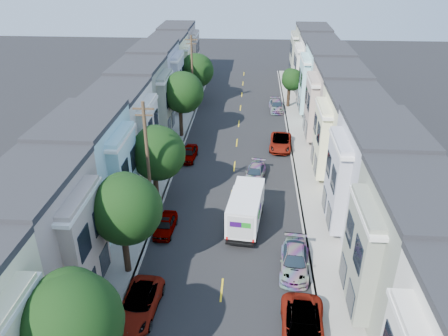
# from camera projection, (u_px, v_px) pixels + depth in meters

# --- Properties ---
(ground) EXTENTS (160.00, 160.00, 0.00)m
(ground) POSITION_uv_depth(u_px,v_px,m) (227.00, 236.00, 34.03)
(ground) COLOR black
(ground) RESTS_ON ground
(road_slab) EXTENTS (12.00, 70.00, 0.02)m
(road_slab) POSITION_uv_depth(u_px,v_px,m) (236.00, 154.00, 47.34)
(road_slab) COLOR black
(road_slab) RESTS_ON ground
(curb_left) EXTENTS (0.30, 70.00, 0.15)m
(curb_left) POSITION_uv_depth(u_px,v_px,m) (180.00, 152.00, 47.67)
(curb_left) COLOR gray
(curb_left) RESTS_ON ground
(curb_right) EXTENTS (0.30, 70.00, 0.15)m
(curb_right) POSITION_uv_depth(u_px,v_px,m) (292.00, 155.00, 46.95)
(curb_right) COLOR gray
(curb_right) RESTS_ON ground
(sidewalk_left) EXTENTS (2.60, 70.00, 0.15)m
(sidewalk_left) POSITION_uv_depth(u_px,v_px,m) (169.00, 151.00, 47.75)
(sidewalk_left) COLOR gray
(sidewalk_left) RESTS_ON ground
(sidewalk_right) EXTENTS (2.60, 70.00, 0.15)m
(sidewalk_right) POSITION_uv_depth(u_px,v_px,m) (304.00, 155.00, 46.87)
(sidewalk_right) COLOR gray
(sidewalk_right) RESTS_ON ground
(centerline) EXTENTS (0.12, 70.00, 0.01)m
(centerline) POSITION_uv_depth(u_px,v_px,m) (236.00, 154.00, 47.35)
(centerline) COLOR gold
(centerline) RESTS_ON ground
(townhouse_row_left) EXTENTS (5.00, 70.00, 8.50)m
(townhouse_row_left) POSITION_uv_depth(u_px,v_px,m) (135.00, 151.00, 48.02)
(townhouse_row_left) COLOR #EEEDB7
(townhouse_row_left) RESTS_ON ground
(townhouse_row_right) EXTENTS (5.00, 70.00, 8.50)m
(townhouse_row_right) POSITION_uv_depth(u_px,v_px,m) (340.00, 157.00, 46.67)
(townhouse_row_right) COLOR #EEEDB7
(townhouse_row_right) RESTS_ON ground
(tree_a) EXTENTS (4.70, 4.70, 7.34)m
(tree_a) POSITION_uv_depth(u_px,v_px,m) (70.00, 323.00, 19.78)
(tree_a) COLOR black
(tree_a) RESTS_ON ground
(tree_b) EXTENTS (4.64, 4.64, 7.47)m
(tree_b) POSITION_uv_depth(u_px,v_px,m) (125.00, 210.00, 27.97)
(tree_b) COLOR black
(tree_b) RESTS_ON ground
(tree_c) EXTENTS (4.70, 4.70, 6.90)m
(tree_c) POSITION_uv_depth(u_px,v_px,m) (157.00, 153.00, 36.89)
(tree_c) COLOR black
(tree_c) RESTS_ON ground
(tree_d) EXTENTS (4.70, 4.70, 7.76)m
(tree_d) POSITION_uv_depth(u_px,v_px,m) (182.00, 93.00, 49.20)
(tree_d) COLOR black
(tree_d) RESTS_ON ground
(tree_e) EXTENTS (4.70, 4.70, 7.03)m
(tree_e) POSITION_uv_depth(u_px,v_px,m) (196.00, 71.00, 60.57)
(tree_e) COLOR black
(tree_e) RESTS_ON ground
(tree_far_r) EXTENTS (2.97, 2.97, 5.38)m
(tree_far_r) POSITION_uv_depth(u_px,v_px,m) (292.00, 80.00, 59.24)
(tree_far_r) COLOR black
(tree_far_r) RESTS_ON ground
(utility_pole_near) EXTENTS (1.60, 0.26, 10.00)m
(utility_pole_near) POSITION_uv_depth(u_px,v_px,m) (148.00, 163.00, 33.83)
(utility_pole_near) COLOR #42301E
(utility_pole_near) RESTS_ON ground
(utility_pole_far) EXTENTS (1.60, 0.26, 10.00)m
(utility_pole_far) POSITION_uv_depth(u_px,v_px,m) (192.00, 75.00, 56.91)
(utility_pole_far) COLOR #42301E
(utility_pole_far) RESTS_ON ground
(fedex_truck) EXTENTS (2.38, 6.18, 2.96)m
(fedex_truck) POSITION_uv_depth(u_px,v_px,m) (246.00, 208.00, 34.58)
(fedex_truck) COLOR white
(fedex_truck) RESTS_ON ground
(lead_sedan) EXTENTS (2.36, 4.32, 1.23)m
(lead_sedan) POSITION_uv_depth(u_px,v_px,m) (255.00, 173.00, 42.13)
(lead_sedan) COLOR black
(lead_sedan) RESTS_ON ground
(parked_left_b) EXTENTS (2.50, 4.90, 1.33)m
(parked_left_b) POSITION_uv_depth(u_px,v_px,m) (139.00, 304.00, 26.69)
(parked_left_b) COLOR #081340
(parked_left_b) RESTS_ON ground
(parked_left_c) EXTENTS (1.62, 3.81, 1.21)m
(parked_left_c) POSITION_uv_depth(u_px,v_px,m) (165.00, 225.00, 34.31)
(parked_left_c) COLOR #B4B4B4
(parked_left_c) RESTS_ON ground
(parked_left_d) EXTENTS (1.78, 4.11, 1.30)m
(parked_left_d) POSITION_uv_depth(u_px,v_px,m) (189.00, 154.00, 45.94)
(parked_left_d) COLOR black
(parked_left_d) RESTS_ON ground
(parked_right_a) EXTENTS (2.82, 5.57, 1.51)m
(parked_right_a) POSITION_uv_depth(u_px,v_px,m) (303.00, 330.00, 24.79)
(parked_right_a) COLOR #454748
(parked_right_a) RESTS_ON ground
(parked_right_b) EXTENTS (2.39, 4.83, 1.40)m
(parked_right_b) POSITION_uv_depth(u_px,v_px,m) (295.00, 261.00, 30.27)
(parked_right_b) COLOR beige
(parked_right_b) RESTS_ON ground
(parked_right_c) EXTENTS (2.73, 5.22, 1.40)m
(parked_right_c) POSITION_uv_depth(u_px,v_px,m) (281.00, 142.00, 48.39)
(parked_right_c) COLOR black
(parked_right_c) RESTS_ON ground
(parked_right_d) EXTENTS (2.05, 4.42, 1.30)m
(parked_right_d) POSITION_uv_depth(u_px,v_px,m) (276.00, 106.00, 59.46)
(parked_right_d) COLOR black
(parked_right_d) RESTS_ON ground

